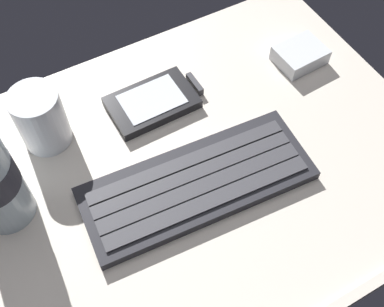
{
  "coord_description": "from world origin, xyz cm",
  "views": [
    {
      "loc": [
        -15.86,
        -28.51,
        52.75
      ],
      "look_at": [
        0.0,
        0.0,
        3.0
      ],
      "focal_mm": 44.82,
      "sensor_mm": 36.0,
      "label": 1
    }
  ],
  "objects_px": {
    "keyboard": "(197,183)",
    "juice_cup": "(41,120)",
    "handheld_device": "(156,101)",
    "charger_block": "(300,55)"
  },
  "relations": [
    {
      "from": "keyboard",
      "to": "handheld_device",
      "type": "distance_m",
      "value": 0.14
    },
    {
      "from": "keyboard",
      "to": "charger_block",
      "type": "bearing_deg",
      "value": 25.42
    },
    {
      "from": "keyboard",
      "to": "charger_block",
      "type": "distance_m",
      "value": 0.27
    },
    {
      "from": "keyboard",
      "to": "juice_cup",
      "type": "height_order",
      "value": "juice_cup"
    },
    {
      "from": "handheld_device",
      "to": "juice_cup",
      "type": "xyz_separation_m",
      "value": [
        -0.15,
        0.02,
        0.03
      ]
    },
    {
      "from": "juice_cup",
      "to": "charger_block",
      "type": "bearing_deg",
      "value": -7.22
    },
    {
      "from": "juice_cup",
      "to": "charger_block",
      "type": "xyz_separation_m",
      "value": [
        0.38,
        -0.05,
        -0.03
      ]
    },
    {
      "from": "handheld_device",
      "to": "charger_block",
      "type": "height_order",
      "value": "charger_block"
    },
    {
      "from": "charger_block",
      "to": "keyboard",
      "type": "bearing_deg",
      "value": -154.58
    },
    {
      "from": "handheld_device",
      "to": "charger_block",
      "type": "relative_size",
      "value": 1.84
    }
  ]
}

